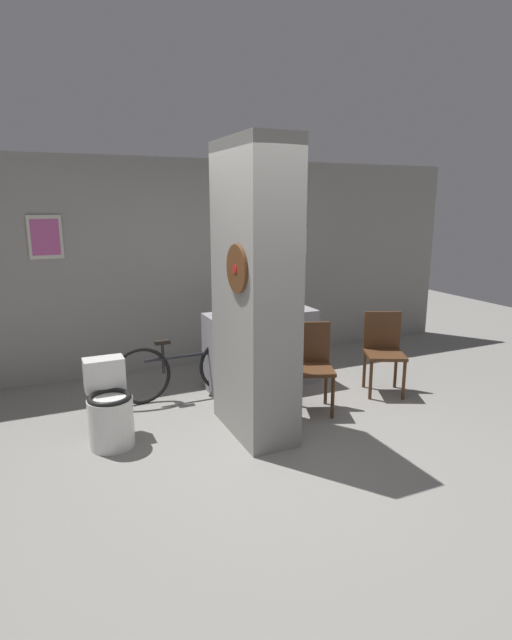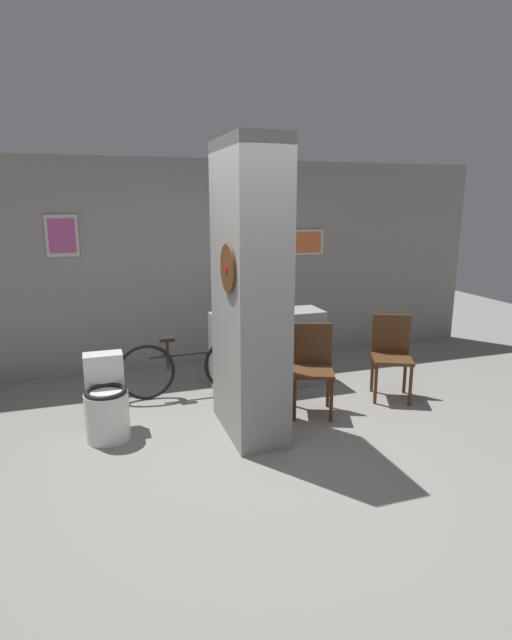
{
  "view_description": "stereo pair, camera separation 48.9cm",
  "coord_description": "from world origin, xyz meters",
  "px_view_note": "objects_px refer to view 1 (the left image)",
  "views": [
    {
      "loc": [
        -1.76,
        -3.46,
        2.08
      ],
      "look_at": [
        0.2,
        0.89,
        0.95
      ],
      "focal_mm": 28.0,
      "sensor_mm": 36.0,
      "label": 1
    },
    {
      "loc": [
        -1.3,
        -3.63,
        2.08
      ],
      "look_at": [
        0.2,
        0.89,
        0.95
      ],
      "focal_mm": 28.0,
      "sensor_mm": 36.0,
      "label": 2
    }
  ],
  "objects_px": {
    "bottle_tall": "(245,306)",
    "bicycle": "(185,369)",
    "chair_near_pillar": "(311,362)",
    "chair_by_doorway": "(383,348)",
    "toilet": "(110,410)"
  },
  "relations": [
    {
      "from": "chair_by_doorway",
      "to": "bicycle",
      "type": "height_order",
      "value": "chair_by_doorway"
    },
    {
      "from": "toilet",
      "to": "chair_by_doorway",
      "type": "xyz_separation_m",
      "value": [
        2.97,
        0.04,
        0.18
      ]
    },
    {
      "from": "toilet",
      "to": "bicycle",
      "type": "height_order",
      "value": "toilet"
    },
    {
      "from": "chair_by_doorway",
      "to": "bottle_tall",
      "type": "height_order",
      "value": "bottle_tall"
    },
    {
      "from": "toilet",
      "to": "chair_near_pillar",
      "type": "bearing_deg",
      "value": -1.7
    },
    {
      "from": "chair_near_pillar",
      "to": "bicycle",
      "type": "distance_m",
      "value": 1.37
    },
    {
      "from": "bicycle",
      "to": "chair_near_pillar",
      "type": "bearing_deg",
      "value": -37.31
    },
    {
      "from": "chair_by_doorway",
      "to": "toilet",
      "type": "bearing_deg",
      "value": -153.84
    },
    {
      "from": "chair_near_pillar",
      "to": "bicycle",
      "type": "xyz_separation_m",
      "value": [
        -1.08,
        0.82,
        -0.17
      ]
    },
    {
      "from": "bottle_tall",
      "to": "bicycle",
      "type": "bearing_deg",
      "value": 176.65
    },
    {
      "from": "chair_by_doorway",
      "to": "bicycle",
      "type": "bearing_deg",
      "value": -173.97
    },
    {
      "from": "toilet",
      "to": "bicycle",
      "type": "xyz_separation_m",
      "value": [
        0.91,
        0.77,
        0.01
      ]
    },
    {
      "from": "chair_near_pillar",
      "to": "chair_by_doorway",
      "type": "height_order",
      "value": "same"
    },
    {
      "from": "bicycle",
      "to": "bottle_tall",
      "type": "height_order",
      "value": "bottle_tall"
    },
    {
      "from": "chair_near_pillar",
      "to": "bottle_tall",
      "type": "distance_m",
      "value": 1.0
    }
  ]
}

